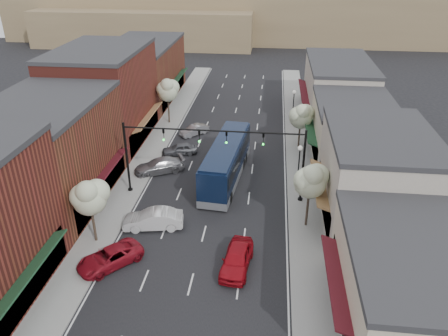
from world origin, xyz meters
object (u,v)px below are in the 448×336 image
(tree_right_far, at_px, (301,115))
(parked_car_a, at_px, (110,257))
(parked_car_e, at_px, (194,130))
(tree_right_near, at_px, (311,180))
(tree_left_far, at_px, (168,89))
(signal_mast_right, at_px, (277,154))
(tree_left_near, at_px, (89,196))
(signal_mast_left, at_px, (151,148))
(parked_car_d, at_px, (180,149))
(parked_car_c, at_px, (159,166))
(red_hatchback, at_px, (237,259))
(lamp_post_near, at_px, (299,160))
(coach_bus, at_px, (226,161))
(lamp_post_far, at_px, (294,101))
(parked_car_b, at_px, (153,219))

(tree_right_far, xyz_separation_m, parked_car_a, (-14.55, -22.56, -3.32))
(tree_right_far, relative_size, parked_car_e, 1.44)
(tree_right_near, height_order, tree_left_far, tree_left_far)
(signal_mast_right, relative_size, tree_left_near, 1.44)
(signal_mast_left, distance_m, parked_car_a, 11.34)
(signal_mast_right, height_order, parked_car_d, signal_mast_right)
(parked_car_c, xyz_separation_m, parked_car_d, (1.20, 4.50, -0.08))
(parked_car_e, bearing_deg, parked_car_a, -49.73)
(signal_mast_left, distance_m, tree_right_far, 18.39)
(signal_mast_right, height_order, red_hatchback, signal_mast_right)
(tree_left_near, height_order, parked_car_a, tree_left_near)
(lamp_post_near, bearing_deg, tree_right_near, -85.23)
(parked_car_d, bearing_deg, parked_car_e, 154.28)
(red_hatchback, bearing_deg, signal_mast_right, 81.66)
(tree_right_far, bearing_deg, parked_car_a, -122.81)
(coach_bus, relative_size, red_hatchback, 2.66)
(parked_car_c, bearing_deg, tree_right_far, 91.49)
(tree_left_near, height_order, coach_bus, tree_left_near)
(tree_left_near, bearing_deg, coach_bus, 52.01)
(lamp_post_far, height_order, coach_bus, lamp_post_far)
(parked_car_d, bearing_deg, coach_bus, 29.46)
(lamp_post_near, relative_size, parked_car_c, 0.87)
(tree_right_far, relative_size, parked_car_a, 1.12)
(tree_right_far, xyz_separation_m, parked_car_d, (-13.35, -3.27, -3.33))
(tree_right_far, xyz_separation_m, parked_car_c, (-14.55, -7.77, -3.25))
(red_hatchback, height_order, parked_car_d, red_hatchback)
(tree_right_near, relative_size, lamp_post_far, 1.34)
(tree_left_near, relative_size, parked_car_b, 1.16)
(coach_bus, height_order, parked_car_b, coach_bus)
(tree_left_far, bearing_deg, lamp_post_near, -43.89)
(signal_mast_left, relative_size, tree_left_far, 1.34)
(tree_left_far, height_order, parked_car_c, tree_left_far)
(coach_bus, relative_size, parked_car_d, 3.31)
(signal_mast_right, height_order, lamp_post_far, signal_mast_right)
(coach_bus, bearing_deg, parked_car_b, -113.54)
(tree_left_far, height_order, lamp_post_far, tree_left_far)
(tree_left_near, height_order, lamp_post_far, tree_left_near)
(tree_right_far, distance_m, parked_car_b, 21.85)
(lamp_post_near, height_order, red_hatchback, lamp_post_near)
(tree_right_near, distance_m, lamp_post_near, 6.74)
(signal_mast_left, xyz_separation_m, parked_car_c, (-0.58, 4.18, -3.88))
(lamp_post_near, xyz_separation_m, parked_car_e, (-12.12, 11.94, -2.39))
(signal_mast_right, height_order, parked_car_b, signal_mast_right)
(red_hatchback, xyz_separation_m, parked_car_a, (-9.22, -0.73, -0.15))
(parked_car_a, height_order, parked_car_d, parked_car_a)
(lamp_post_near, xyz_separation_m, parked_car_d, (-12.80, 6.18, -2.35))
(signal_mast_right, xyz_separation_m, lamp_post_near, (2.18, 2.50, -1.62))
(red_hatchback, bearing_deg, parked_car_d, 119.77)
(lamp_post_near, distance_m, coach_bus, 7.15)
(tree_left_far, bearing_deg, lamp_post_far, 7.30)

